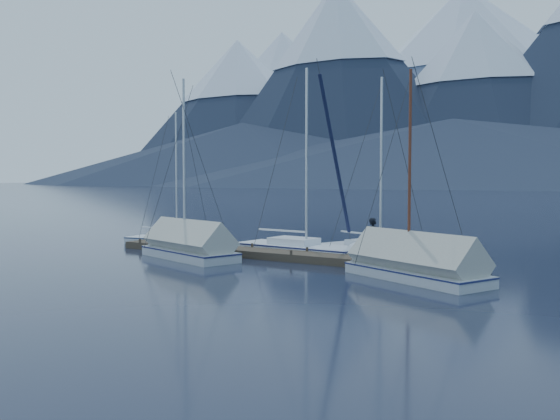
% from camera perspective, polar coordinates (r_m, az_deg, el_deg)
% --- Properties ---
extents(ground, '(1000.00, 1000.00, 0.00)m').
position_cam_1_polar(ground, '(25.00, -2.44, -5.25)').
color(ground, black).
rests_on(ground, ground).
extents(dock, '(18.00, 1.50, 0.54)m').
position_cam_1_polar(dock, '(26.64, 0.00, -4.50)').
color(dock, '#382D23').
rests_on(dock, ground).
extents(mooring_posts, '(15.12, 1.52, 0.35)m').
position_cam_1_polar(mooring_posts, '(26.88, -0.91, -3.91)').
color(mooring_posts, '#382D23').
rests_on(mooring_posts, ground).
extents(sailboat_open_left, '(6.17, 2.72, 7.92)m').
position_cam_1_polar(sailboat_open_left, '(32.60, -9.27, -3.11)').
color(sailboat_open_left, silver).
rests_on(sailboat_open_left, ground).
extents(sailboat_open_mid, '(7.41, 3.12, 9.61)m').
position_cam_1_polar(sailboat_open_mid, '(27.73, 3.43, -4.08)').
color(sailboat_open_mid, white).
rests_on(sailboat_open_mid, ground).
extents(sailboat_open_right, '(7.02, 4.30, 8.99)m').
position_cam_1_polar(sailboat_open_right, '(27.17, 10.36, -4.29)').
color(sailboat_open_right, silver).
rests_on(sailboat_open_right, ground).
extents(sailboat_covered_near, '(6.61, 4.42, 8.31)m').
position_cam_1_polar(sailboat_covered_near, '(22.00, 12.02, -5.35)').
color(sailboat_covered_near, silver).
rests_on(sailboat_covered_near, ground).
extents(sailboat_covered_far, '(6.61, 3.72, 8.89)m').
position_cam_1_polar(sailboat_covered_far, '(27.43, -9.29, -3.63)').
color(sailboat_covered_far, silver).
rests_on(sailboat_covered_far, ground).
extents(person, '(0.51, 0.67, 1.64)m').
position_cam_1_polar(person, '(24.83, 9.00, -2.64)').
color(person, black).
rests_on(person, dock).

